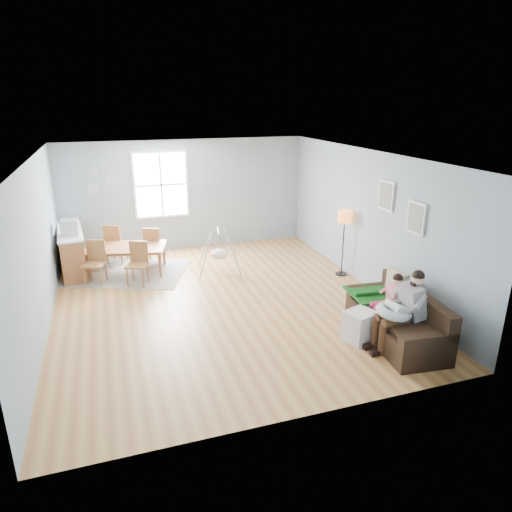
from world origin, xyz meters
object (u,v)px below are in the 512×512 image
object	(u,v)px
chair_ne	(153,243)
storage_cube	(359,326)
father	(403,308)
counter	(72,252)
toddler	(391,294)
dining_table	(127,260)
chair_nw	(115,241)
sofa	(399,322)
floor_lamp	(344,222)
monitor	(70,227)
chair_se	(138,261)
baby_swing	(219,253)
chair_sw	(95,260)

from	to	relation	value
chair_ne	storage_cube	bearing A→B (deg)	-60.02
father	counter	xyz separation A→B (m)	(-4.86, 4.97, -0.19)
toddler	dining_table	xyz separation A→B (m)	(-3.87, 4.13, -0.38)
storage_cube	chair_nw	distance (m)	6.04
counter	toddler	bearing A→B (deg)	-42.24
sofa	dining_table	distance (m)	5.83
floor_lamp	chair_ne	size ratio (longest dim) A/B	1.62
floor_lamp	monitor	world-z (taller)	floor_lamp
floor_lamp	chair_nw	size ratio (longest dim) A/B	1.53
monitor	chair_ne	bearing A→B (deg)	11.66
chair_se	counter	bearing A→B (deg)	139.69
floor_lamp	baby_swing	size ratio (longest dim) A/B	1.31
storage_cube	counter	distance (m)	6.35
storage_cube	chair_ne	xyz separation A→B (m)	(-2.66, 4.62, 0.25)
sofa	floor_lamp	xyz separation A→B (m)	(0.48, 2.76, 0.89)
chair_ne	counter	xyz separation A→B (m)	(-1.72, -0.03, -0.01)
counter	sofa	bearing A→B (deg)	-43.17
storage_cube	counter	size ratio (longest dim) A/B	0.31
floor_lamp	dining_table	size ratio (longest dim) A/B	0.84
father	chair_sw	xyz separation A→B (m)	(-4.38, 4.19, -0.16)
dining_table	chair_se	xyz separation A→B (m)	(0.20, -0.72, 0.20)
chair_se	baby_swing	distance (m)	1.74
toddler	chair_sw	size ratio (longest dim) A/B	0.92
monitor	baby_swing	world-z (taller)	monitor
sofa	chair_sw	size ratio (longest dim) A/B	2.27
monitor	chair_se	bearing A→B (deg)	-31.82
floor_lamp	dining_table	world-z (taller)	floor_lamp
chair_se	chair_nw	bearing A→B (deg)	105.63
toddler	chair_ne	world-z (taller)	toddler
toddler	floor_lamp	size ratio (longest dim) A/B	0.58
father	toddler	xyz separation A→B (m)	(0.11, 0.46, 0.01)
monitor	toddler	bearing A→B (deg)	-40.37
sofa	chair_nw	world-z (taller)	chair_nw
dining_table	chair_se	size ratio (longest dim) A/B	1.90
chair_nw	baby_swing	size ratio (longest dim) A/B	0.85
toddler	dining_table	bearing A→B (deg)	133.12
chair_ne	counter	world-z (taller)	counter
floor_lamp	toddler	bearing A→B (deg)	-101.80
father	dining_table	distance (m)	5.95
toddler	baby_swing	bearing A→B (deg)	118.48
father	floor_lamp	bearing A→B (deg)	78.05
storage_cube	counter	xyz separation A→B (m)	(-4.38, 4.59, 0.23)
dining_table	monitor	size ratio (longest dim) A/B	4.88
monitor	chair_sw	bearing A→B (deg)	-46.85
sofa	baby_swing	world-z (taller)	baby_swing
chair_se	chair_ne	distance (m)	1.21
chair_se	chair_nw	size ratio (longest dim) A/B	0.95
sofa	monitor	xyz separation A→B (m)	(-4.98, 4.39, 0.83)
sofa	baby_swing	distance (m)	4.26
chair_sw	toddler	bearing A→B (deg)	-39.66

